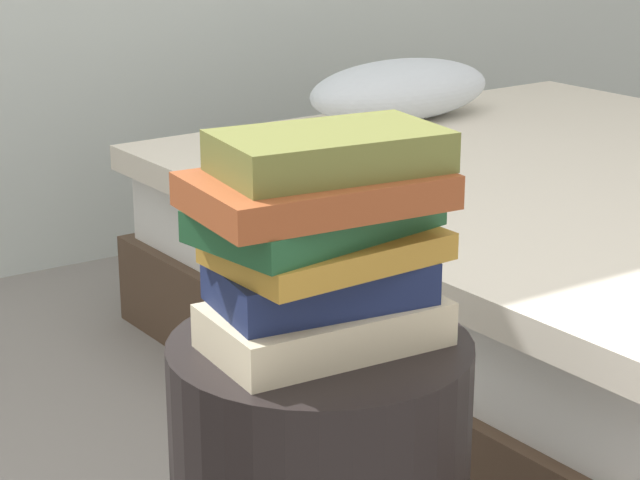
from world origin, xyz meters
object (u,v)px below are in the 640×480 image
Objects in this scene: bed at (624,279)px; book_rust at (316,191)px; book_forest at (315,218)px; book_ochre at (328,248)px; book_navy at (321,281)px; book_cream at (327,324)px; book_olive at (330,151)px.

bed is 1.39m from book_rust.
book_forest is (-1.17, -0.53, 0.47)m from bed.
book_ochre is at bearing -157.37° from bed.
book_forest is at bearing 120.41° from book_navy.
book_cream is (-1.16, -0.55, 0.33)m from bed.
book_cream is at bearing -157.26° from bed.
book_navy is at bearing 98.56° from book_cream.
book_forest reaches higher than book_ochre.
book_olive is (0.02, 0.00, 0.04)m from book_rust.
bed is 7.04× the size of book_rust.
book_ochre is (0.01, -0.01, 0.04)m from book_navy.
book_rust is at bearing -168.49° from book_olive.
book_olive reaches higher than book_navy.
book_navy is at bearing 35.32° from book_rust.
book_ochre is 0.90× the size of book_rust.
book_cream is 1.12× the size of book_navy.
book_cream is 1.07× the size of book_olive.
book_olive is at bearing 9.14° from book_rust.
book_rust is at bearing -176.86° from book_ochre.
book_forest is at bearing 135.48° from book_olive.
book_navy is (-0.00, 0.01, 0.05)m from book_cream.
bed is 7.24× the size of book_forest.
book_olive is (0.01, -0.01, 0.16)m from book_navy.
bed is at bearing 22.40° from book_ochre.
book_cream is 0.97× the size of book_rust.
book_rust reaches higher than book_ochre.
book_ochre is at bearing -174.40° from book_olive.
book_rust is at bearing 170.86° from book_cream.
bed is 7.26× the size of book_cream.
book_olive reaches higher than book_ochre.
book_cream is 1.00× the size of book_forest.
bed is at bearing 29.00° from book_rust.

